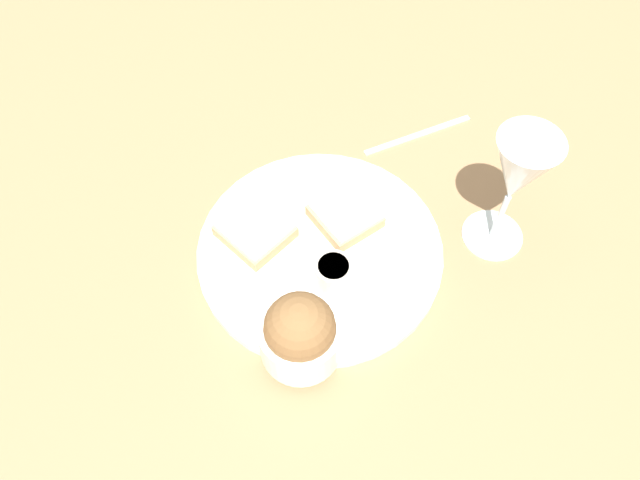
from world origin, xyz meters
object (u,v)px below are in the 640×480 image
Objects in this scene: salad_bowl at (300,333)px; cheese_toast_far at (345,215)px; sauce_ramekin at (333,273)px; wine_glass at (518,175)px; cheese_toast_near at (255,230)px; fork at (418,134)px.

salad_bowl reaches higher than cheese_toast_far.
wine_glass reaches higher than sauce_ramekin.
sauce_ramekin is 0.09m from cheese_toast_far.
sauce_ramekin reaches higher than cheese_toast_near.
cheese_toast_near reaches higher than fork.
cheese_toast_far is at bearing 134.45° from sauce_ramekin.
salad_bowl reaches higher than sauce_ramekin.
sauce_ramekin is at bearing -105.37° from wine_glass.
fork is at bearing 93.92° from cheese_toast_near.
sauce_ramekin is at bearing 20.60° from cheese_toast_near.
cheese_toast_far is at bearing 127.98° from salad_bowl.
sauce_ramekin reaches higher than cheese_toast_far.
wine_glass is at bearing 74.63° from sauce_ramekin.
cheese_toast_near is 0.32m from wine_glass.
sauce_ramekin is 0.27× the size of fork.
cheese_toast_far is 0.20m from fork.
salad_bowl is 0.38m from fork.
wine_glass reaches higher than fork.
cheese_toast_near is (-0.11, -0.04, -0.01)m from sauce_ramekin.
cheese_toast_near is at bearing -113.62° from cheese_toast_far.
wine_glass is 1.08× the size of fork.
salad_bowl is 0.19m from cheese_toast_far.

